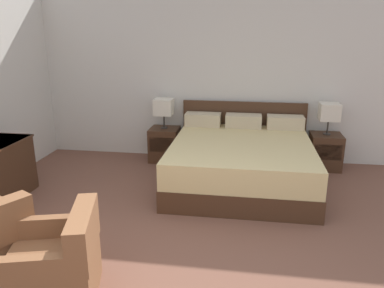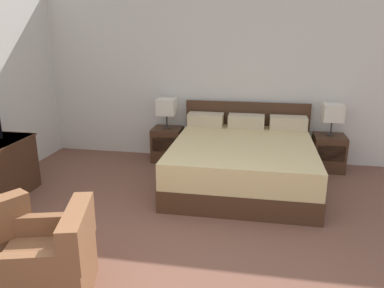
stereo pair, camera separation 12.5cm
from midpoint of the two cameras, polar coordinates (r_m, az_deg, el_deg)
wall_back at (r=6.17m, az=3.76°, el=10.14°), size 6.75×0.06×2.71m
bed at (r=5.29m, az=8.39°, el=-2.61°), size 1.98×2.14×0.98m
nightstand_left at (r=6.21m, az=-3.21°, el=-0.01°), size 0.47×0.44×0.55m
nightstand_right at (r=6.16m, az=20.63°, el=-1.24°), size 0.47×0.44×0.55m
table_lamp_left at (r=6.05m, az=-3.31°, el=5.66°), size 0.29×0.29×0.48m
table_lamp_right at (r=6.00m, az=21.24°, el=4.44°), size 0.29×0.29×0.48m
armchair_companion at (r=3.31m, az=-19.55°, el=-17.02°), size 0.85×0.84×0.76m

